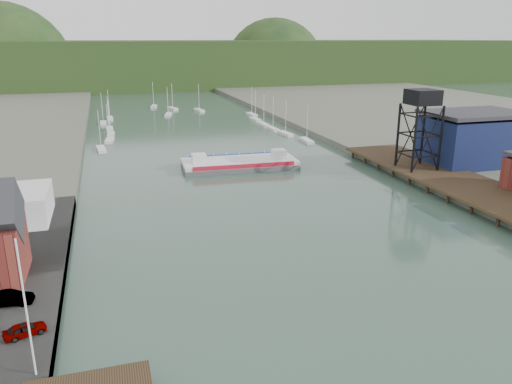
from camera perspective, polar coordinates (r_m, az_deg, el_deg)
east_pier at (r=99.94m, az=22.88°, el=0.73°), size 14.00×70.00×2.45m
flagpole at (r=44.00m, az=-24.79°, el=-12.11°), size 0.16×0.16×12.00m
lift_tower at (r=106.24m, az=18.47°, el=9.72°), size 6.50×6.50×16.00m
blue_shed at (r=118.19m, az=23.53°, el=5.63°), size 20.50×14.50×11.30m
marina_sailboats at (r=171.00m, az=-7.98°, el=7.80°), size 57.71×92.65×0.90m
distant_hills at (r=330.84m, az=-13.41°, el=13.77°), size 500.00×120.00×80.00m
chain_ferry at (r=111.86m, az=-1.88°, el=3.31°), size 25.79×11.48×3.65m
car_west_a at (r=52.27m, az=-24.92°, el=-14.04°), size 4.06×2.65×1.29m
car_west_b at (r=58.20m, az=-26.27°, el=-10.84°), size 4.60×2.02×1.47m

